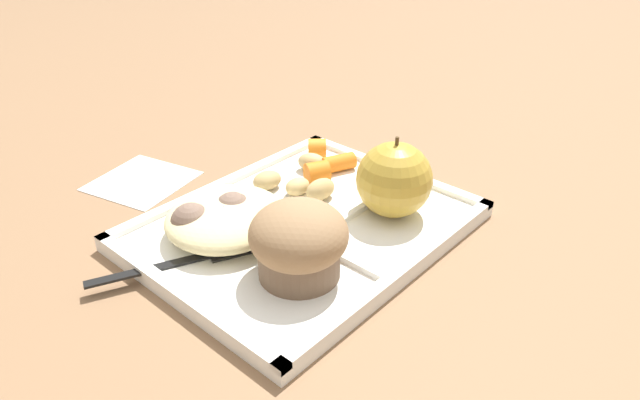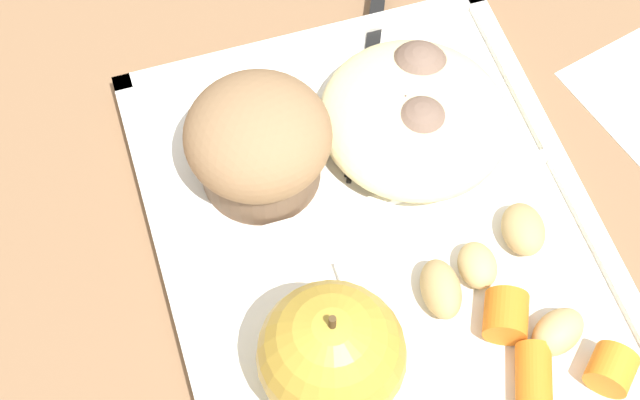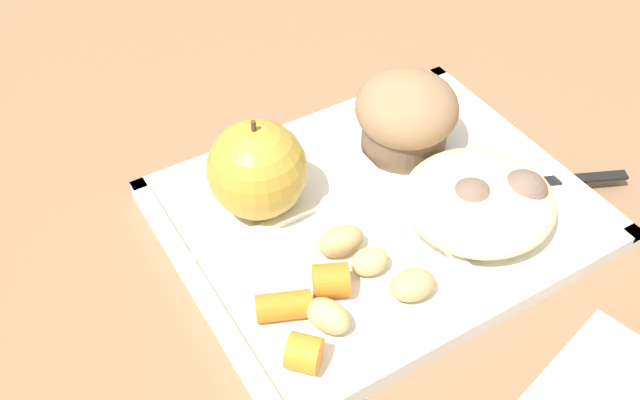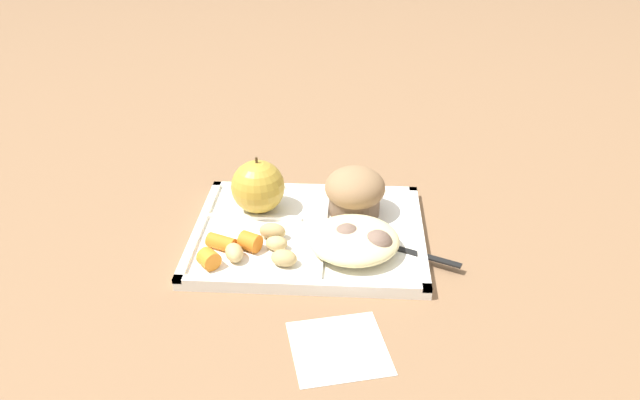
# 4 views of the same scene
# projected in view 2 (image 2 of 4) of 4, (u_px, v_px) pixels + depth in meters

# --- Properties ---
(ground) EXTENTS (6.00, 6.00, 0.00)m
(ground) POSITION_uv_depth(u_px,v_px,m) (378.00, 245.00, 0.57)
(ground) COLOR #846042
(lunch_tray) EXTENTS (0.30, 0.24, 0.02)m
(lunch_tray) POSITION_uv_depth(u_px,v_px,m) (378.00, 241.00, 0.57)
(lunch_tray) COLOR white
(lunch_tray) RESTS_ON ground
(green_apple) EXTENTS (0.07, 0.07, 0.08)m
(green_apple) POSITION_uv_depth(u_px,v_px,m) (331.00, 355.00, 0.49)
(green_apple) COLOR #B79333
(green_apple) RESTS_ON lunch_tray
(bran_muffin) EXTENTS (0.08, 0.08, 0.07)m
(bran_muffin) POSITION_uv_depth(u_px,v_px,m) (258.00, 143.00, 0.56)
(bran_muffin) COLOR brown
(bran_muffin) RESTS_ON lunch_tray
(carrot_slice_large) EXTENTS (0.04, 0.03, 0.02)m
(carrot_slice_large) POSITION_uv_depth(u_px,v_px,m) (534.00, 380.00, 0.51)
(carrot_slice_large) COLOR orange
(carrot_slice_large) RESTS_ON lunch_tray
(carrot_slice_back) EXTENTS (0.03, 0.03, 0.02)m
(carrot_slice_back) POSITION_uv_depth(u_px,v_px,m) (611.00, 370.00, 0.51)
(carrot_slice_back) COLOR orange
(carrot_slice_back) RESTS_ON lunch_tray
(carrot_slice_tilted) EXTENTS (0.03, 0.03, 0.02)m
(carrot_slice_tilted) POSITION_uv_depth(u_px,v_px,m) (506.00, 316.00, 0.53)
(carrot_slice_tilted) COLOR orange
(carrot_slice_tilted) RESTS_ON lunch_tray
(potato_chunk_small) EXTENTS (0.04, 0.03, 0.02)m
(potato_chunk_small) POSITION_uv_depth(u_px,v_px,m) (523.00, 229.00, 0.56)
(potato_chunk_small) COLOR tan
(potato_chunk_small) RESTS_ON lunch_tray
(potato_chunk_browned) EXTENTS (0.04, 0.02, 0.02)m
(potato_chunk_browned) POSITION_uv_depth(u_px,v_px,m) (441.00, 289.00, 0.54)
(potato_chunk_browned) COLOR tan
(potato_chunk_browned) RESTS_ON lunch_tray
(potato_chunk_wedge) EXTENTS (0.03, 0.02, 0.02)m
(potato_chunk_wedge) POSITION_uv_depth(u_px,v_px,m) (477.00, 265.00, 0.54)
(potato_chunk_wedge) COLOR tan
(potato_chunk_wedge) RESTS_ON lunch_tray
(potato_chunk_large) EXTENTS (0.03, 0.04, 0.02)m
(potato_chunk_large) POSITION_uv_depth(u_px,v_px,m) (558.00, 332.00, 0.52)
(potato_chunk_large) COLOR tan
(potato_chunk_large) RESTS_ON lunch_tray
(egg_noodle_pile) EXTENTS (0.12, 0.11, 0.03)m
(egg_noodle_pile) POSITION_uv_depth(u_px,v_px,m) (414.00, 118.00, 0.58)
(egg_noodle_pile) COLOR beige
(egg_noodle_pile) RESTS_ON lunch_tray
(meatball_back) EXTENTS (0.04, 0.04, 0.04)m
(meatball_back) POSITION_uv_depth(u_px,v_px,m) (418.00, 72.00, 0.60)
(meatball_back) COLOR #755B4C
(meatball_back) RESTS_ON lunch_tray
(meatball_front) EXTENTS (0.04, 0.04, 0.04)m
(meatball_front) POSITION_uv_depth(u_px,v_px,m) (420.00, 127.00, 0.58)
(meatball_front) COLOR #755B4C
(meatball_front) RESTS_ON lunch_tray
(meatball_side) EXTENTS (0.03, 0.03, 0.03)m
(meatball_side) POSITION_uv_depth(u_px,v_px,m) (404.00, 113.00, 0.59)
(meatball_side) COLOR brown
(meatball_side) RESTS_ON lunch_tray
(plastic_fork) EXTENTS (0.16, 0.08, 0.00)m
(plastic_fork) POSITION_uv_depth(u_px,v_px,m) (368.00, 82.00, 0.62)
(plastic_fork) COLOR black
(plastic_fork) RESTS_ON lunch_tray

